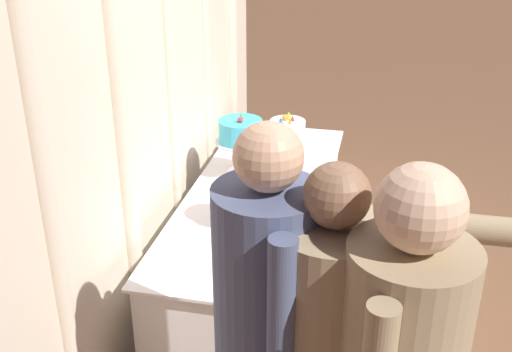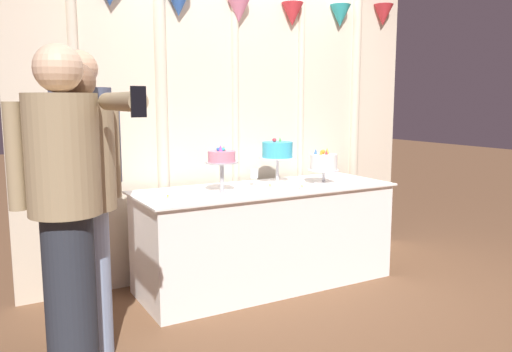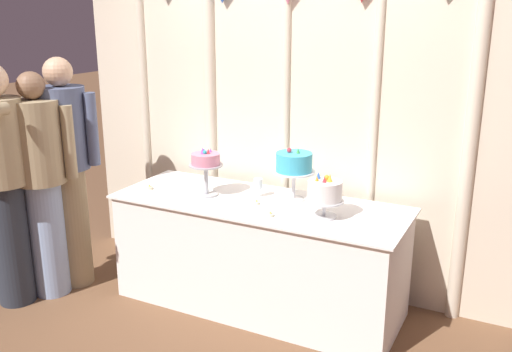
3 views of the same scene
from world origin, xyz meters
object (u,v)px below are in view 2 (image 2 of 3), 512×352
Objects in this scene: guest_man_dark_suit at (83,204)px; cake_display_leftmost at (222,160)px; guest_man_pink_jacket at (85,187)px; cake_table at (266,236)px; tealight_far_left at (168,198)px; wine_glass at (254,174)px; guest_girl_blue_dress at (66,203)px; tealight_near_left at (270,187)px; cake_display_rightmost at (324,163)px; cake_display_center at (277,152)px; tealight_near_right at (302,188)px.

cake_display_leftmost is at bearing 24.75° from guest_man_dark_suit.
cake_display_leftmost is at bearing 15.86° from guest_man_pink_jacket.
tealight_far_left is at bearing -172.39° from cake_table.
wine_glass is 0.81m from tealight_far_left.
tealight_near_left is at bearing 23.79° from guest_girl_blue_dress.
cake_display_rightmost is at bearing -2.76° from tealight_near_left.
tealight_far_left is at bearing -178.29° from cake_display_rightmost.
cake_display_center is 7.13× the size of tealight_near_right.
guest_man_pink_jacket reaches higher than tealight_near_left.
guest_man_dark_suit reaches higher than tealight_near_right.
tealight_near_left is at bearing -1.62° from cake_display_leftmost.
guest_man_dark_suit is (-1.47, -0.48, 0.10)m from tealight_near_left.
cake_table is at bearing 5.34° from cake_display_leftmost.
cake_display_leftmost is at bearing -174.66° from cake_table.
tealight_far_left is (-0.44, -0.07, -0.22)m from cake_display_leftmost.
cake_table is 5.80× the size of cake_display_leftmost.
cake_display_leftmost is 6.73× the size of tealight_near_right.
guest_man_dark_suit is at bearing -157.82° from cake_display_center.
cake_display_leftmost is 1.22× the size of cake_display_rightmost.
tealight_far_left is at bearing 174.31° from tealight_near_right.
wine_glass is 2.57× the size of tealight_near_right.
guest_girl_blue_dress reaches higher than tealight_near_left.
cake_table is 1.24× the size of guest_man_dark_suit.
tealight_near_right is (-0.00, -0.36, -0.25)m from cake_display_center.
cake_display_center is at bearing 37.03° from cake_table.
guest_girl_blue_dress is (-1.19, -0.71, -0.07)m from cake_display_leftmost.
cake_display_rightmost is 6.82× the size of tealight_near_left.
cake_display_leftmost is at bearing -162.74° from cake_display_center.
guest_girl_blue_dress is (-1.78, -0.90, -0.09)m from cake_display_center.
tealight_near_right is (-0.31, -0.14, -0.16)m from cake_display_rightmost.
tealight_near_left reaches higher than cake_table.
cake_display_rightmost is at bearing -35.54° from cake_display_center.
guest_man_pink_jacket is (-1.02, -0.29, -0.07)m from cake_display_leftmost.
cake_display_leftmost reaches higher than tealight_far_left.
cake_display_rightmost is 0.37m from tealight_near_right.
wine_glass is 0.08× the size of guest_man_dark_suit.
cake_table is at bearing 13.00° from guest_man_pink_jacket.
guest_man_pink_jacket is at bearing 76.09° from guest_man_dark_suit.
guest_man_pink_jacket is (-0.58, -0.21, 0.16)m from tealight_far_left.
guest_man_pink_jacket is (-1.36, -0.42, 0.07)m from wine_glass.
cake_display_center reaches higher than wine_glass.
cake_display_leftmost is at bearing -159.43° from wine_glass.
tealight_near_left is (-0.49, 0.02, -0.16)m from cake_display_rightmost.
cake_table is 39.05× the size of tealight_near_right.
tealight_near_left is at bearing -133.71° from cake_display_center.
wine_glass is (0.34, 0.13, -0.14)m from cake_display_leftmost.
cake_display_leftmost is at bearing 177.76° from cake_display_rightmost.
tealight_near_right is (0.58, -0.18, -0.23)m from cake_display_leftmost.
cake_display_rightmost is 5.70× the size of tealight_far_left.
wine_glass reaches higher than tealight_far_left.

